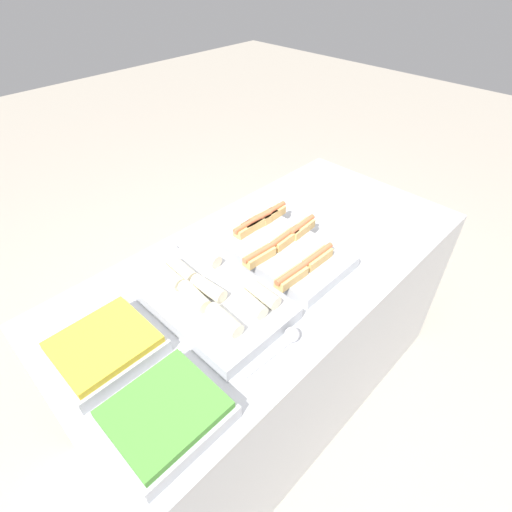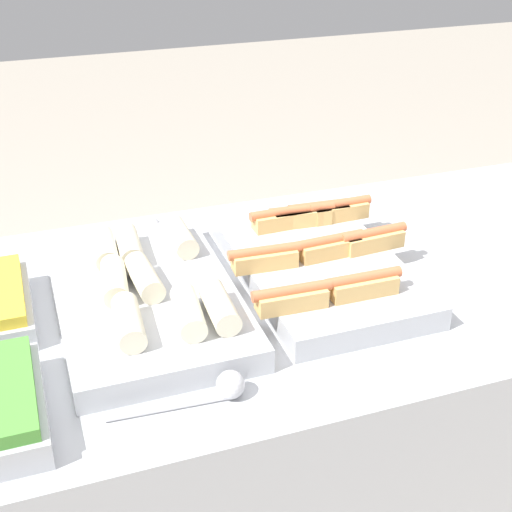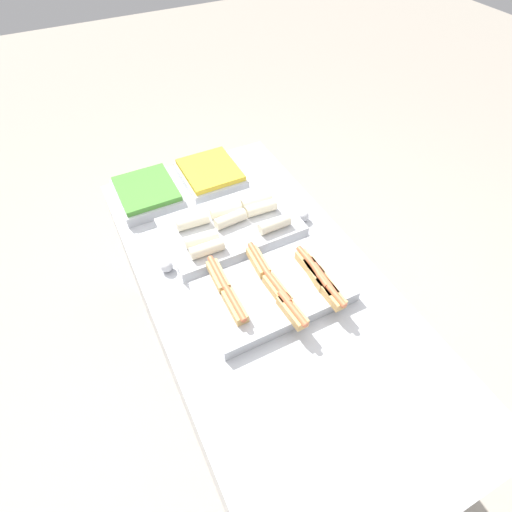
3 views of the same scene
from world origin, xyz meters
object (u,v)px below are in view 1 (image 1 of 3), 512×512
(tray_side_back, at_px, (105,348))
(tray_side_front, at_px, (165,415))
(serving_spoon_far, at_px, (171,252))
(serving_spoon_near, at_px, (289,338))
(tray_hotdogs, at_px, (280,247))
(tray_wraps, at_px, (210,296))

(tray_side_back, bearing_deg, tray_side_front, -90.00)
(serving_spoon_far, bearing_deg, serving_spoon_near, -89.77)
(tray_hotdogs, relative_size, tray_wraps, 0.96)
(tray_wraps, relative_size, tray_side_back, 1.85)
(tray_hotdogs, bearing_deg, tray_side_back, 175.96)
(serving_spoon_near, bearing_deg, tray_side_back, 139.20)
(serving_spoon_near, bearing_deg, tray_hotdogs, 45.39)
(tray_side_front, xyz_separation_m, tray_side_back, (0.00, 0.31, 0.00))
(tray_hotdogs, xyz_separation_m, serving_spoon_near, (-0.31, -0.32, -0.01))
(tray_wraps, xyz_separation_m, serving_spoon_far, (0.06, 0.31, -0.01))
(tray_wraps, relative_size, serving_spoon_far, 2.43)
(tray_hotdogs, height_order, serving_spoon_far, tray_hotdogs)
(tray_side_back, bearing_deg, tray_hotdogs, -4.04)
(tray_side_front, relative_size, serving_spoon_near, 1.28)
(tray_hotdogs, bearing_deg, serving_spoon_far, 136.35)
(tray_hotdogs, bearing_deg, tray_side_front, -160.87)
(tray_wraps, distance_m, serving_spoon_far, 0.32)
(tray_wraps, bearing_deg, tray_side_front, -145.81)
(tray_wraps, distance_m, serving_spoon_near, 0.32)
(tray_wraps, distance_m, tray_side_front, 0.44)
(tray_side_front, xyz_separation_m, serving_spoon_near, (0.43, -0.06, -0.01))
(serving_spoon_far, bearing_deg, tray_side_back, -149.72)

